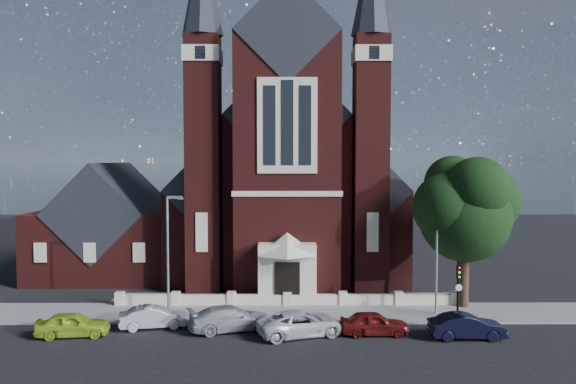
# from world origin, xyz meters

# --- Properties ---
(ground) EXTENTS (120.00, 120.00, 0.00)m
(ground) POSITION_xyz_m (0.00, 15.00, 0.00)
(ground) COLOR black
(ground) RESTS_ON ground
(pavement_strip) EXTENTS (60.00, 5.00, 0.12)m
(pavement_strip) POSITION_xyz_m (0.00, 4.50, 0.00)
(pavement_strip) COLOR gray
(pavement_strip) RESTS_ON ground
(forecourt_paving) EXTENTS (26.00, 3.00, 0.14)m
(forecourt_paving) POSITION_xyz_m (0.00, 8.50, 0.00)
(forecourt_paving) COLOR gray
(forecourt_paving) RESTS_ON ground
(forecourt_wall) EXTENTS (24.00, 0.40, 0.90)m
(forecourt_wall) POSITION_xyz_m (0.00, 6.50, 0.00)
(forecourt_wall) COLOR beige
(forecourt_wall) RESTS_ON ground
(church) EXTENTS (20.01, 34.90, 29.20)m
(church) POSITION_xyz_m (-0.00, 22.94, 8.19)
(church) COLOR #4A1613
(church) RESTS_ON ground
(parish_hall) EXTENTS (12.00, 12.20, 10.24)m
(parish_hall) POSITION_xyz_m (-16.00, 18.00, 4.01)
(parish_hall) COLOR #4A1613
(parish_hall) RESTS_ON ground
(street_tree) EXTENTS (6.40, 6.60, 10.70)m
(street_tree) POSITION_xyz_m (12.60, 5.71, 6.96)
(street_tree) COLOR black
(street_tree) RESTS_ON ground
(street_lamp_left) EXTENTS (1.16, 0.22, 8.09)m
(street_lamp_left) POSITION_xyz_m (-7.91, 4.00, 4.60)
(street_lamp_left) COLOR gray
(street_lamp_left) RESTS_ON ground
(street_lamp_right) EXTENTS (1.16, 0.22, 8.09)m
(street_lamp_right) POSITION_xyz_m (10.09, 4.00, 4.60)
(street_lamp_right) COLOR gray
(street_lamp_right) RESTS_ON ground
(traffic_signal) EXTENTS (0.28, 0.42, 4.00)m
(traffic_signal) POSITION_xyz_m (11.00, 2.43, 2.58)
(traffic_signal) COLOR black
(traffic_signal) RESTS_ON ground
(car_lime_van) EXTENTS (4.44, 2.30, 1.44)m
(car_lime_van) POSITION_xyz_m (-12.75, -0.36, 0.72)
(car_lime_van) COLOR #9FC126
(car_lime_van) RESTS_ON ground
(car_silver_a) EXTENTS (4.41, 2.42, 1.38)m
(car_silver_a) POSITION_xyz_m (-8.34, 1.28, 0.69)
(car_silver_a) COLOR #AEB1B7
(car_silver_a) RESTS_ON ground
(car_silver_b) EXTENTS (5.59, 3.72, 1.50)m
(car_silver_b) POSITION_xyz_m (-3.49, 0.78, 0.75)
(car_silver_b) COLOR #9DA1A4
(car_silver_b) RESTS_ON ground
(car_white_suv) EXTENTS (5.81, 3.94, 1.48)m
(car_white_suv) POSITION_xyz_m (0.80, -0.27, 0.74)
(car_white_suv) COLOR silver
(car_white_suv) RESTS_ON ground
(car_dark_red) EXTENTS (4.15, 1.73, 1.40)m
(car_dark_red) POSITION_xyz_m (5.18, -0.13, 0.70)
(car_dark_red) COLOR #5F1210
(car_dark_red) RESTS_ON ground
(car_navy) EXTENTS (4.45, 1.63, 1.46)m
(car_navy) POSITION_xyz_m (10.51, -0.87, 0.73)
(car_navy) COLOR black
(car_navy) RESTS_ON ground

